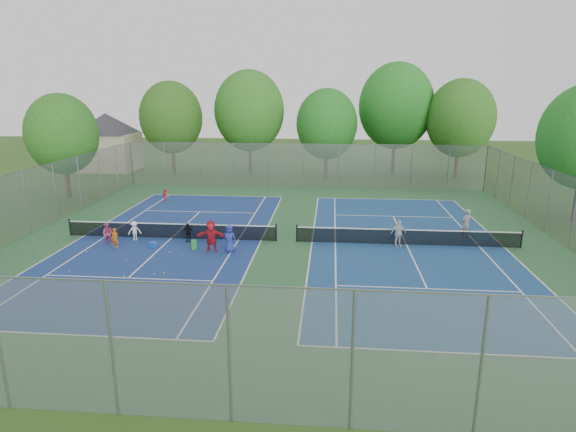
% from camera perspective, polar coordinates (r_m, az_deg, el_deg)
% --- Properties ---
extents(ground, '(120.00, 120.00, 0.00)m').
position_cam_1_polar(ground, '(28.55, -0.18, -3.04)').
color(ground, '#2C5119').
rests_on(ground, ground).
extents(court_pad, '(32.00, 32.00, 0.01)m').
position_cam_1_polar(court_pad, '(28.55, -0.18, -3.02)').
color(court_pad, '#2C5D33').
rests_on(court_pad, ground).
extents(court_left, '(10.97, 23.77, 0.01)m').
position_cam_1_polar(court_left, '(29.99, -13.63, -2.55)').
color(court_left, navy).
rests_on(court_left, court_pad).
extents(court_right, '(10.97, 23.77, 0.01)m').
position_cam_1_polar(court_right, '(28.78, 13.86, -3.31)').
color(court_right, navy).
rests_on(court_right, court_pad).
extents(net_left, '(12.87, 0.10, 0.91)m').
position_cam_1_polar(net_left, '(29.87, -13.68, -1.75)').
color(net_left, black).
rests_on(net_left, ground).
extents(net_right, '(12.87, 0.10, 0.91)m').
position_cam_1_polar(net_right, '(28.65, 13.91, -2.47)').
color(net_right, black).
rests_on(net_right, ground).
extents(fence_north, '(32.00, 0.10, 4.00)m').
position_cam_1_polar(fence_north, '(43.65, 1.79, 5.94)').
color(fence_north, gray).
rests_on(fence_north, ground).
extents(fence_south, '(32.00, 0.10, 4.00)m').
position_cam_1_polar(fence_south, '(13.21, -6.97, -16.14)').
color(fence_south, gray).
rests_on(fence_south, ground).
extents(fence_west, '(0.10, 32.00, 4.00)m').
position_cam_1_polar(fence_west, '(33.49, -28.60, 1.36)').
color(fence_west, gray).
rests_on(fence_west, ground).
extents(fence_east, '(0.10, 32.00, 4.00)m').
position_cam_1_polar(fence_east, '(30.96, 30.78, 0.09)').
color(fence_east, gray).
rests_on(fence_east, ground).
extents(house, '(11.03, 11.03, 7.30)m').
position_cam_1_polar(house, '(56.83, -20.71, 9.33)').
color(house, '#B7A88C').
rests_on(house, ground).
extents(tree_nw, '(6.40, 6.40, 9.58)m').
position_cam_1_polar(tree_nw, '(51.84, -13.70, 11.28)').
color(tree_nw, '#443326').
rests_on(tree_nw, ground).
extents(tree_nl, '(7.20, 7.20, 10.69)m').
position_cam_1_polar(tree_nl, '(50.82, -4.60, 12.31)').
color(tree_nl, '#443326').
rests_on(tree_nl, ground).
extents(tree_nc, '(6.00, 6.00, 8.85)m').
position_cam_1_polar(tree_nc, '(48.17, 4.61, 10.80)').
color(tree_nc, '#443326').
rests_on(tree_nc, ground).
extents(tree_nr, '(7.60, 7.60, 11.42)m').
position_cam_1_polar(tree_nr, '(51.48, 12.70, 12.60)').
color(tree_nr, '#443326').
rests_on(tree_nr, ground).
extents(tree_ne, '(6.60, 6.60, 9.77)m').
position_cam_1_polar(tree_ne, '(50.68, 19.78, 10.85)').
color(tree_ne, '#443326').
rests_on(tree_ne, ground).
extents(tree_side_w, '(5.60, 5.60, 8.47)m').
position_cam_1_polar(tree_side_w, '(43.00, -25.22, 8.77)').
color(tree_side_w, '#443326').
rests_on(tree_side_w, ground).
extents(ball_crate, '(0.47, 0.47, 0.31)m').
position_cam_1_polar(ball_crate, '(28.54, -15.72, -3.30)').
color(ball_crate, blue).
rests_on(ball_crate, ground).
extents(ball_hopper, '(0.36, 0.36, 0.54)m').
position_cam_1_polar(ball_hopper, '(27.60, -11.11, -3.37)').
color(ball_hopper, green).
rests_on(ball_hopper, ground).
extents(student_a, '(0.46, 0.33, 1.17)m').
position_cam_1_polar(student_a, '(28.89, -19.81, -2.51)').
color(student_a, '#CD6113').
rests_on(student_a, ground).
extents(student_b, '(0.67, 0.54, 1.29)m').
position_cam_1_polar(student_b, '(29.72, -20.57, -1.99)').
color(student_b, '#CB4F7B').
rests_on(student_b, ground).
extents(student_c, '(0.87, 0.68, 1.18)m').
position_cam_1_polar(student_c, '(30.01, -17.72, -1.69)').
color(student_c, white).
rests_on(student_c, ground).
extents(student_d, '(0.67, 0.28, 1.14)m').
position_cam_1_polar(student_d, '(28.92, -11.78, -1.94)').
color(student_d, black).
rests_on(student_d, ground).
extents(student_e, '(0.82, 0.58, 1.57)m').
position_cam_1_polar(student_e, '(26.67, -6.96, -2.69)').
color(student_e, '#293A99').
rests_on(student_e, ground).
extents(student_f, '(1.65, 0.56, 1.77)m').
position_cam_1_polar(student_f, '(26.93, -9.09, -2.37)').
color(student_f, red).
rests_on(student_f, ground).
extents(child_far_baseline, '(0.75, 0.59, 1.02)m').
position_cam_1_polar(child_far_baseline, '(39.83, -14.36, 2.42)').
color(child_far_baseline, maroon).
rests_on(child_far_baseline, ground).
extents(instructor, '(0.81, 0.72, 1.87)m').
position_cam_1_polar(instructor, '(30.66, 20.36, -0.91)').
color(instructor, gray).
rests_on(instructor, ground).
extents(teen_court_b, '(1.00, 0.67, 1.58)m').
position_cam_1_polar(teen_court_b, '(28.17, 12.93, -1.99)').
color(teen_court_b, silver).
rests_on(teen_court_b, ground).
extents(tennis_ball_0, '(0.07, 0.07, 0.07)m').
position_cam_1_polar(tennis_ball_0, '(29.80, -20.14, -3.14)').
color(tennis_ball_0, '#ADC82E').
rests_on(tennis_ball_0, ground).
extents(tennis_ball_1, '(0.07, 0.07, 0.07)m').
position_cam_1_polar(tennis_ball_1, '(24.58, -18.85, -6.81)').
color(tennis_ball_1, '#C9E635').
rests_on(tennis_ball_1, ground).
extents(tennis_ball_2, '(0.07, 0.07, 0.07)m').
position_cam_1_polar(tennis_ball_2, '(27.86, -7.28, -3.55)').
color(tennis_ball_2, '#D9E835').
rests_on(tennis_ball_2, ground).
extents(tennis_ball_3, '(0.07, 0.07, 0.07)m').
position_cam_1_polar(tennis_ball_3, '(29.13, -19.65, -3.50)').
color(tennis_ball_3, '#B8CD2F').
rests_on(tennis_ball_3, ground).
extents(tennis_ball_4, '(0.07, 0.07, 0.07)m').
position_cam_1_polar(tennis_ball_4, '(23.78, -17.69, -7.45)').
color(tennis_ball_4, '#C2D832').
rests_on(tennis_ball_4, ground).
extents(tennis_ball_5, '(0.07, 0.07, 0.07)m').
position_cam_1_polar(tennis_ball_5, '(24.40, -15.56, -6.71)').
color(tennis_ball_5, '#B4C82E').
rests_on(tennis_ball_5, ground).
extents(tennis_ball_6, '(0.07, 0.07, 0.07)m').
position_cam_1_polar(tennis_ball_6, '(26.82, -12.39, -4.52)').
color(tennis_ball_6, '#A5C12C').
rests_on(tennis_ball_6, ground).
extents(tennis_ball_7, '(0.07, 0.07, 0.07)m').
position_cam_1_polar(tennis_ball_7, '(26.85, -18.56, -4.95)').
color(tennis_ball_7, gold).
rests_on(tennis_ball_7, ground).
extents(tennis_ball_8, '(0.07, 0.07, 0.07)m').
position_cam_1_polar(tennis_ball_8, '(27.37, -13.84, -4.22)').
color(tennis_ball_8, '#CEF338').
rests_on(tennis_ball_8, ground).
extents(tennis_ball_9, '(0.07, 0.07, 0.07)m').
position_cam_1_polar(tennis_ball_9, '(28.88, -22.79, -3.96)').
color(tennis_ball_9, '#B7E034').
rests_on(tennis_ball_9, ground).
extents(tennis_ball_10, '(0.07, 0.07, 0.07)m').
position_cam_1_polar(tennis_ball_10, '(24.42, -14.48, -6.61)').
color(tennis_ball_10, '#DFF238').
rests_on(tennis_ball_10, ground).
extents(tennis_ball_11, '(0.07, 0.07, 0.07)m').
position_cam_1_polar(tennis_ball_11, '(26.13, -24.50, -6.09)').
color(tennis_ball_11, '#C0D431').
rests_on(tennis_ball_11, ground).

